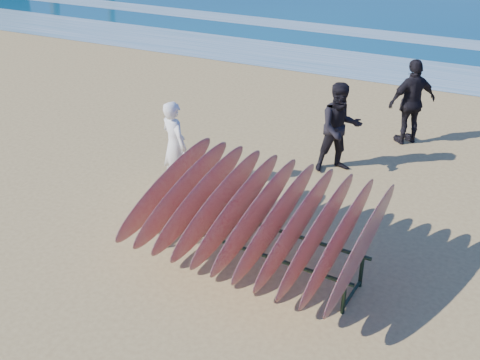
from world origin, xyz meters
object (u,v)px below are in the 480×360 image
Objects in this scene: person_dark_b at (412,102)px; person_white at (175,145)px; person_dark_a at (340,128)px; surfboard_rack at (257,214)px.

person_white is at bearing 3.77° from person_dark_b.
surfboard_rack is at bearing -128.79° from person_dark_a.
person_white is 3.06m from person_dark_a.
surfboard_rack is 2.09× the size of person_white.
person_dark_a is (2.47, 1.82, 0.05)m from person_white.
person_white reaches higher than surfboard_rack.
person_dark_b is (1.21, 5.26, -0.00)m from surfboard_rack.
person_white is at bearing -178.79° from person_dark_a.
surfboard_rack is 1.97× the size of person_dark_a.
surfboard_rack is 2.78m from person_white.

